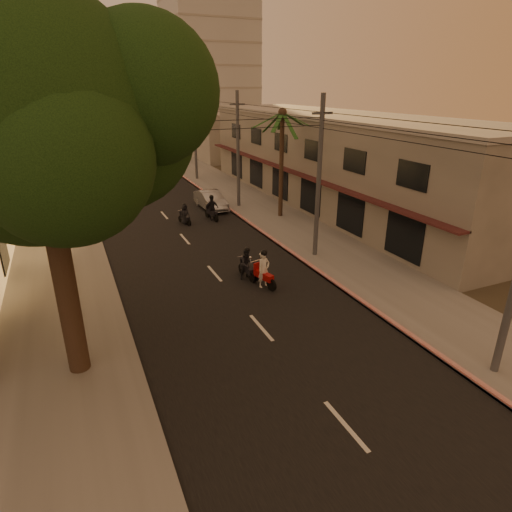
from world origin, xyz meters
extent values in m
plane|color=#383023|center=(0.00, 0.00, 0.00)|extent=(160.00, 160.00, 0.00)
cube|color=black|center=(0.00, 20.00, 0.01)|extent=(10.00, 140.00, 0.02)
cube|color=slate|center=(7.50, 20.00, 0.06)|extent=(5.00, 140.00, 0.12)
cube|color=slate|center=(-7.50, 20.00, 0.06)|extent=(5.00, 140.00, 0.12)
cube|color=red|center=(5.10, 15.00, 0.10)|extent=(0.20, 60.00, 0.20)
cube|color=gray|center=(14.00, 18.00, 3.50)|extent=(8.00, 34.00, 7.00)
cube|color=#ABA49A|center=(14.00, 18.00, 7.15)|extent=(8.20, 34.20, 0.30)
cube|color=#471D1C|center=(9.70, 18.00, 3.10)|extent=(0.80, 34.00, 0.12)
cube|color=#B7B5B2|center=(16.00, 56.00, 14.00)|extent=(12.00, 12.00, 28.00)
cylinder|color=black|center=(-7.00, 2.00, 3.00)|extent=(0.70, 0.70, 6.00)
cylinder|color=black|center=(-6.20, 2.40, 6.00)|extent=(1.22, 2.17, 3.04)
cylinder|color=black|center=(-7.60, 1.70, 6.20)|extent=(1.31, 1.49, 2.73)
sphere|color=black|center=(-7.00, 2.00, 8.50)|extent=(7.20, 7.20, 7.20)
sphere|color=black|center=(-4.80, 3.00, 8.00)|extent=(5.20, 5.20, 5.20)
sphere|color=black|center=(-6.40, 0.20, 7.60)|extent=(4.60, 4.60, 4.60)
sphere|color=black|center=(-4.00, 1.50, 9.20)|extent=(4.40, 4.40, 4.40)
sphere|color=black|center=(-5.80, 4.40, 9.60)|extent=(4.40, 4.40, 4.40)
cylinder|color=black|center=(8.00, 16.00, 3.80)|extent=(0.32, 0.32, 7.60)
sphere|color=black|center=(8.00, 16.00, 7.60)|extent=(0.60, 0.60, 0.60)
cylinder|color=#38383A|center=(6.20, 8.00, 4.50)|extent=(0.26, 0.26, 9.00)
cube|color=#38383A|center=(6.20, 8.00, 8.00)|extent=(1.20, 0.12, 0.12)
cylinder|color=#38383A|center=(6.20, 20.00, 4.50)|extent=(0.26, 0.26, 9.00)
cube|color=#38383A|center=(6.20, 20.00, 8.00)|extent=(1.20, 0.12, 0.12)
cylinder|color=#38383A|center=(6.20, 32.00, 4.50)|extent=(0.26, 0.26, 9.00)
cube|color=#38383A|center=(6.20, 32.00, 8.00)|extent=(1.20, 0.12, 0.12)
cylinder|color=#38383A|center=(6.20, 44.00, 4.50)|extent=(0.26, 0.26, 9.00)
cube|color=#38383A|center=(6.20, 44.00, 8.00)|extent=(1.20, 0.12, 0.12)
cube|color=#ABA49A|center=(14.00, 45.00, 3.00)|extent=(8.00, 14.00, 6.00)
cylinder|color=black|center=(1.54, 6.26, 0.31)|extent=(0.26, 0.63, 0.62)
cylinder|color=black|center=(1.89, 4.92, 0.31)|extent=(0.26, 0.63, 0.62)
cube|color=#AA0D0D|center=(1.74, 5.51, 0.61)|extent=(0.61, 1.26, 0.33)
cube|color=#AA0D0D|center=(1.60, 6.04, 0.78)|extent=(0.35, 0.19, 0.66)
cylinder|color=silver|center=(1.56, 6.17, 1.16)|extent=(0.60, 0.19, 0.04)
imported|color=silver|center=(1.74, 5.51, 0.93)|extent=(0.90, 0.78, 1.86)
sphere|color=black|center=(1.74, 5.51, 1.81)|extent=(0.33, 0.33, 0.33)
sphere|color=silver|center=(1.27, 6.07, 1.44)|extent=(0.13, 0.13, 0.13)
sphere|color=silver|center=(1.87, 6.23, 1.44)|extent=(0.13, 0.13, 0.13)
cylinder|color=black|center=(1.32, 7.41, 0.27)|extent=(0.14, 0.55, 0.55)
cylinder|color=black|center=(1.40, 6.19, 0.27)|extent=(0.14, 0.55, 0.55)
cube|color=black|center=(1.37, 6.72, 0.54)|extent=(0.35, 1.09, 0.29)
cube|color=black|center=(1.33, 7.21, 0.69)|extent=(0.30, 0.12, 0.59)
cylinder|color=silver|center=(1.32, 7.33, 1.03)|extent=(0.54, 0.08, 0.04)
imported|color=black|center=(1.37, 6.72, 0.82)|extent=(0.89, 0.73, 1.65)
sphere|color=black|center=(1.37, 6.72, 1.60)|extent=(0.29, 0.29, 0.29)
cylinder|color=black|center=(2.88, 18.09, 0.30)|extent=(0.20, 0.61, 0.60)
cylinder|color=black|center=(3.10, 16.77, 0.30)|extent=(0.20, 0.61, 0.60)
cube|color=black|center=(3.00, 17.35, 0.59)|extent=(0.49, 1.21, 0.32)
cube|color=black|center=(2.92, 17.88, 0.75)|extent=(0.33, 0.16, 0.64)
cylinder|color=silver|center=(2.89, 18.01, 1.12)|extent=(0.59, 0.14, 0.04)
imported|color=black|center=(3.00, 17.35, 0.90)|extent=(1.20, 0.78, 1.80)
sphere|color=black|center=(3.00, 17.35, 1.75)|extent=(0.32, 0.32, 0.32)
cylinder|color=black|center=(0.70, 17.73, 0.25)|extent=(0.23, 0.50, 0.49)
cylinder|color=black|center=(1.03, 16.68, 0.25)|extent=(0.23, 0.50, 0.49)
cube|color=black|center=(0.89, 17.14, 0.49)|extent=(0.53, 1.00, 0.26)
cube|color=black|center=(0.76, 17.57, 0.62)|extent=(0.28, 0.16, 0.53)
cylinder|color=silver|center=(0.72, 17.67, 0.93)|extent=(0.47, 0.18, 0.04)
imported|color=black|center=(0.89, 17.14, 0.74)|extent=(0.99, 0.89, 1.48)
sphere|color=black|center=(0.89, 17.14, 1.43)|extent=(0.26, 0.26, 0.26)
imported|color=#9B9DA2|center=(3.91, 20.36, 0.73)|extent=(1.85, 4.52, 1.45)
camera|label=1|loc=(-6.41, -11.92, 9.35)|focal=30.00mm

